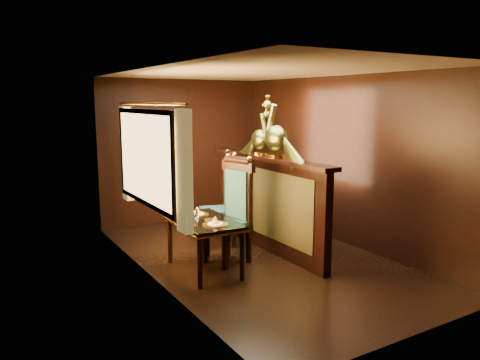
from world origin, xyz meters
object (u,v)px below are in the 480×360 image
Objects in this scene: peacock_left at (276,127)px; peacock_right at (260,131)px; chair_left at (234,206)px; dining_table at (203,225)px; chair_right at (225,196)px.

peacock_left is 1.22× the size of peacock_right.
peacock_right is at bearing 17.17° from chair_left.
dining_table is at bearing -173.40° from peacock_left.
peacock_left reaches higher than dining_table.
chair_right is (0.79, 0.85, 0.13)m from dining_table.
peacock_left reaches higher than chair_right.
peacock_right is at bearing 90.00° from peacock_left.
chair_left is 1.22m from peacock_right.
chair_left is (0.53, 0.16, 0.14)m from dining_table.
peacock_left reaches higher than peacock_right.
peacock_right is (0.65, 0.37, 0.96)m from chair_left.
chair_right reaches higher than dining_table.
dining_table is 0.58m from chair_left.
chair_left reaches higher than chair_right.
chair_left reaches higher than dining_table.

